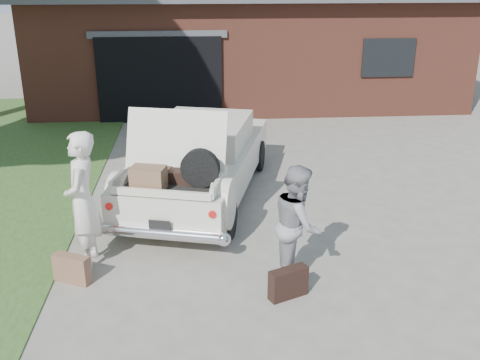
{
  "coord_description": "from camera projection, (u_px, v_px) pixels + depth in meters",
  "views": [
    {
      "loc": [
        -0.57,
        -6.6,
        3.87
      ],
      "look_at": [
        0.0,
        0.6,
        1.1
      ],
      "focal_mm": 42.0,
      "sensor_mm": 36.0,
      "label": 1
    }
  ],
  "objects": [
    {
      "name": "ground",
      "position": [
        243.0,
        272.0,
        7.57
      ],
      "size": [
        90.0,
        90.0,
        0.0
      ],
      "primitive_type": "plane",
      "color": "gray",
      "rests_on": "ground"
    },
    {
      "name": "house",
      "position": [
        244.0,
        40.0,
        17.72
      ],
      "size": [
        12.8,
        7.8,
        3.3
      ],
      "color": "brown",
      "rests_on": "ground"
    },
    {
      "name": "sedan",
      "position": [
        200.0,
        160.0,
        9.8
      ],
      "size": [
        2.92,
        4.96,
        1.89
      ],
      "rotation": [
        0.0,
        0.0,
        -0.26
      ],
      "color": "beige",
      "rests_on": "ground"
    },
    {
      "name": "woman_left",
      "position": [
        82.0,
        201.0,
        7.45
      ],
      "size": [
        0.46,
        0.69,
        1.89
      ],
      "primitive_type": "imported",
      "rotation": [
        0.0,
        0.0,
        -1.57
      ],
      "color": "silver",
      "rests_on": "ground"
    },
    {
      "name": "woman_right",
      "position": [
        298.0,
        224.0,
        7.14
      ],
      "size": [
        0.67,
        0.82,
        1.58
      ],
      "primitive_type": "imported",
      "rotation": [
        0.0,
        0.0,
        1.47
      ],
      "color": "gray",
      "rests_on": "ground"
    },
    {
      "name": "suitcase_left",
      "position": [
        72.0,
        269.0,
        7.27
      ],
      "size": [
        0.52,
        0.35,
        0.38
      ],
      "primitive_type": "cube",
      "rotation": [
        0.0,
        0.0,
        -0.42
      ],
      "color": "brown",
      "rests_on": "ground"
    },
    {
      "name": "suitcase_right",
      "position": [
        288.0,
        283.0,
        6.94
      ],
      "size": [
        0.53,
        0.35,
        0.39
      ],
      "primitive_type": "cube",
      "rotation": [
        0.0,
        0.0,
        0.42
      ],
      "color": "black",
      "rests_on": "ground"
    }
  ]
}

